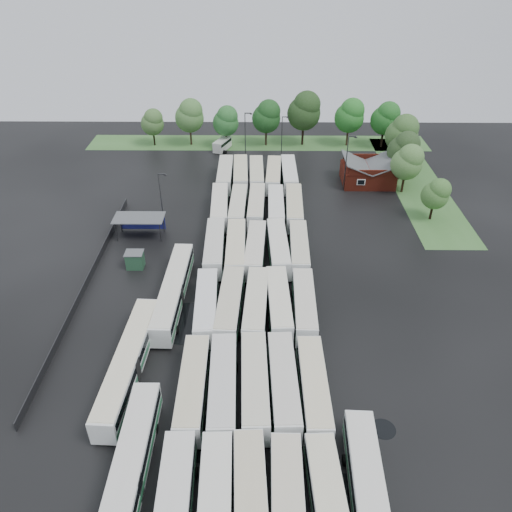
{
  "coord_description": "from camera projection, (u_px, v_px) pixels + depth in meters",
  "views": [
    {
      "loc": [
        2.58,
        -49.31,
        43.06
      ],
      "look_at": [
        2.0,
        12.0,
        2.5
      ],
      "focal_mm": 35.0,
      "sensor_mm": 36.0,
      "label": 1
    }
  ],
  "objects": [
    {
      "name": "bus_r5c0",
      "position": [
        225.0,
        175.0,
        98.79
      ],
      "size": [
        2.95,
        13.19,
        3.66
      ],
      "rotation": [
        0.0,
        0.0,
        0.01
      ],
      "color": "silver",
      "rests_on": "ground"
    },
    {
      "name": "tree_north_4",
      "position": [
        305.0,
        111.0,
        113.44
      ],
      "size": [
        7.63,
        7.63,
        12.63
      ],
      "color": "black",
      "rests_on": "ground"
    },
    {
      "name": "puddle_1",
      "position": [
        345.0,
        488.0,
        45.82
      ],
      "size": [
        2.9,
        2.9,
        0.01
      ],
      "primitive_type": "cylinder",
      "color": "black",
      "rests_on": "ground"
    },
    {
      "name": "bus_r1c1",
      "position": [
        223.0,
        386.0,
        53.26
      ],
      "size": [
        3.31,
        13.41,
        3.71
      ],
      "rotation": [
        0.0,
        0.0,
        0.04
      ],
      "color": "silver",
      "rests_on": "ground"
    },
    {
      "name": "artic_bus_west_c",
      "position": [
        129.0,
        363.0,
        56.22
      ],
      "size": [
        3.65,
        19.48,
        3.59
      ],
      "rotation": [
        0.0,
        0.0,
        -0.05
      ],
      "color": "silver",
      "rests_on": "ground"
    },
    {
      "name": "grass_strip_east",
      "position": [
        416.0,
        183.0,
        100.33
      ],
      "size": [
        10.0,
        50.0,
        0.01
      ],
      "primitive_type": "cube",
      "color": "#3D6E30",
      "rests_on": "ground"
    },
    {
      "name": "tree_east_3",
      "position": [
        403.0,
        133.0,
        103.66
      ],
      "size": [
        6.8,
        6.8,
        11.27
      ],
      "color": "#3B2D1C",
      "rests_on": "ground"
    },
    {
      "name": "tree_east_0",
      "position": [
        437.0,
        194.0,
        85.09
      ],
      "size": [
        4.75,
        4.71,
        7.81
      ],
      "color": "black",
      "rests_on": "ground"
    },
    {
      "name": "tree_north_5",
      "position": [
        350.0,
        115.0,
        113.62
      ],
      "size": [
        6.73,
        6.73,
        11.15
      ],
      "color": "#3B281C",
      "rests_on": "ground"
    },
    {
      "name": "bus_r4c2",
      "position": [
        256.0,
        206.0,
        87.65
      ],
      "size": [
        3.13,
        12.98,
        3.59
      ],
      "rotation": [
        0.0,
        0.0,
        -0.03
      ],
      "color": "silver",
      "rests_on": "ground"
    },
    {
      "name": "bus_r0c0",
      "position": [
        174.0,
        509.0,
        42.01
      ],
      "size": [
        3.35,
        13.51,
        3.73
      ],
      "rotation": [
        0.0,
        0.0,
        0.04
      ],
      "color": "silver",
      "rests_on": "ground"
    },
    {
      "name": "tree_east_2",
      "position": [
        404.0,
        149.0,
        98.23
      ],
      "size": [
        6.11,
        6.11,
        10.11
      ],
      "color": "black",
      "rests_on": "ground"
    },
    {
      "name": "lamp_post_back_e",
      "position": [
        282.0,
        134.0,
        108.28
      ],
      "size": [
        1.44,
        0.28,
        9.32
      ],
      "color": "#2D2D30",
      "rests_on": "ground"
    },
    {
      "name": "grass_strip_north",
      "position": [
        258.0,
        143.0,
        118.93
      ],
      "size": [
        80.0,
        10.0,
        0.01
      ],
      "primitive_type": "cube",
      "color": "#3D6E30",
      "rests_on": "ground"
    },
    {
      "name": "bus_r1c0",
      "position": [
        193.0,
        387.0,
        53.23
      ],
      "size": [
        3.01,
        13.12,
        3.64
      ],
      "rotation": [
        0.0,
        0.0,
        0.02
      ],
      "color": "silver",
      "rests_on": "ground"
    },
    {
      "name": "puddle_4",
      "position": [
        383.0,
        429.0,
        51.16
      ],
      "size": [
        2.63,
        2.63,
        0.01
      ],
      "primitive_type": "cylinder",
      "color": "black",
      "rests_on": "ground"
    },
    {
      "name": "bus_r3c3",
      "position": [
        278.0,
        248.0,
        76.19
      ],
      "size": [
        3.39,
        13.3,
        3.67
      ],
      "rotation": [
        0.0,
        0.0,
        0.05
      ],
      "color": "silver",
      "rests_on": "ground"
    },
    {
      "name": "tree_north_0",
      "position": [
        153.0,
        122.0,
        114.53
      ],
      "size": [
        5.28,
        5.28,
        8.74
      ],
      "color": "black",
      "rests_on": "ground"
    },
    {
      "name": "bus_r2c4",
      "position": [
        304.0,
        306.0,
        64.76
      ],
      "size": [
        2.98,
        12.84,
        3.56
      ],
      "rotation": [
        0.0,
        0.0,
        -0.02
      ],
      "color": "silver",
      "rests_on": "ground"
    },
    {
      "name": "bus_r5c2",
      "position": [
        257.0,
        175.0,
        99.02
      ],
      "size": [
        2.99,
        12.8,
        3.55
      ],
      "rotation": [
        0.0,
        0.0,
        0.02
      ],
      "color": "silver",
      "rests_on": "ground"
    },
    {
      "name": "bus_r5c4",
      "position": [
        289.0,
        175.0,
        98.8
      ],
      "size": [
        2.93,
        13.28,
        3.69
      ],
      "rotation": [
        0.0,
        0.0,
        0.01
      ],
      "color": "silver",
      "rests_on": "ground"
    },
    {
      "name": "bus_r4c0",
      "position": [
        220.0,
        207.0,
        87.38
      ],
      "size": [
        3.42,
        13.39,
        3.69
      ],
      "rotation": [
        0.0,
        0.0,
        0.05
      ],
      "color": "silver",
      "rests_on": "ground"
    },
    {
      "name": "lamp_post_nw",
      "position": [
        162.0,
        196.0,
        83.11
      ],
      "size": [
        1.48,
        0.29,
        9.6
      ],
      "color": "#2D2D30",
      "rests_on": "ground"
    },
    {
      "name": "bus_r2c2",
      "position": [
        256.0,
        305.0,
        64.71
      ],
      "size": [
        3.45,
        13.3,
        3.67
      ],
      "rotation": [
        0.0,
        0.0,
        -0.05
      ],
      "color": "silver",
      "rests_on": "ground"
    },
    {
      "name": "utility_hut",
      "position": [
        135.0,
        260.0,
        74.81
      ],
      "size": [
        2.7,
        2.2,
        2.62
      ],
      "color": "#1F472D",
      "rests_on": "ground"
    },
    {
      "name": "bus_r4c4",
      "position": [
        294.0,
        208.0,
        87.16
      ],
      "size": [
        3.22,
        13.34,
        3.69
      ],
      "rotation": [
        0.0,
        0.0,
        -0.03
      ],
      "color": "silver",
      "rests_on": "ground"
    },
    {
      "name": "artic_bus_west_b",
      "position": [
        174.0,
        291.0,
        67.39
      ],
      "size": [
        3.21,
        19.25,
        3.56
      ],
      "rotation": [
        0.0,
        0.0,
        -0.03
      ],
      "color": "silver",
      "rests_on": "ground"
    },
    {
      "name": "bus_r0c1",
      "position": [
        215.0,
        509.0,
        42.07
      ],
      "size": [
        3.31,
        13.31,
        3.68
      ],
      "rotation": [
        0.0,
        0.0,
        0.04
      ],
      "color": "silver",
      "rests_on": "ground"
    },
    {
      "name": "bus_r2c1",
      "position": [
        230.0,
        305.0,
        64.74
      ],
      "size": [
        3.42,
        13.43,
        3.71
      ],
      "rotation": [
        0.0,
        0.0,
        -0.05
      ],
      "color": "silver",
      "rests_on": "ground"
    },
    {
      "name": "tree_east_1",
      "position": [
        408.0,
        162.0,
        93.37
      ],
      "size": [
        5.9,
        5.9,
        9.77
      ],
      "color": "black",
      "rests_on": "ground"
    },
    {
      "name": "minibus",
      "position": [
        222.0,
        144.0,
        114.26
      ],
      "size": [
        4.11,
        6.13,
        2.51
      ],
      "rotation": [
        0.0,
        0.0,
        -0.38
      ],
      "color": "silver",
      "rests_on": "ground"
    },
    {
      "name": "bus_r4c3",
      "position": [
        276.0,
        208.0,
        87.24
      ],
      "size": [
        2.85,
        12.85,
        3.57
      ],
      "rotation": [
        0.0,
        0.0,
        -0.01
      ],
      "color": "silver",
      "rests_on": "ground"
    },
    {
      "name": "bus_r1c2",
      "position": [
        255.0,
        385.0,
        53.46
      ],
      "size": [
        3.3,
        13.47,
        3.72
      ],
      "rotation": [
        0.0,
        0.0,
        0.03
      ],
      "color": "silver",
      "rests_on": "ground"
    },
    {
      "name": "tree_north_2",
      "position": [
        226.0,
        121.0,
        113.19
      ],
      "size": [
        5.9,
        5.9,
        9.78
      ],
      "color": "#302318",
      "rests_on": "ground"
    },
    {
      "name": "bus_r3c1",
      "position": [
        236.0,
        249.0,
        75.99
      ],
      "size": [
        3.05,
        13.38,
        3.71
      ],
      "rotation": [
        0.0,
        0.0,
        0.02
      ],
      "color": "silver",
      "rests_on": "ground"
    },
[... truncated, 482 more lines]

